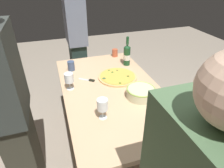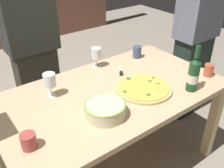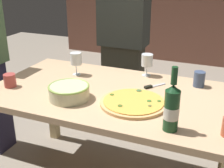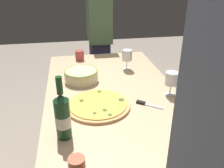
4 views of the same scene
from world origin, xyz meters
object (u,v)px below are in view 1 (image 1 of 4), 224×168
Objects in this scene: pizza at (118,77)px; person_host at (11,111)px; wine_glass_by_bottle at (102,105)px; cup_spare at (115,53)px; wine_bottle at (127,55)px; serving_bowl at (141,92)px; person_guest_left at (76,40)px; pizza_knife at (89,80)px; cup_ceramic at (168,129)px; dining_table at (112,97)px; cup_amber at (71,66)px; wine_glass_near_pizza at (69,79)px.

person_host is (-0.42, 0.95, 0.10)m from pizza.
pizza is 0.23× the size of person_host.
cup_spare is (1.09, -0.46, -0.07)m from wine_glass_by_bottle.
cup_spare is at bearing 10.86° from wine_bottle.
wine_glass_by_bottle is (-0.16, 0.39, 0.07)m from serving_bowl.
wine_bottle is 0.19× the size of person_guest_left.
pizza_knife is at bearing 138.20° from cup_spare.
serving_bowl is 2.86× the size of cup_ceramic.
dining_table is 6.33× the size of serving_bowl.
wine_bottle is (0.65, -0.13, 0.08)m from serving_bowl.
person_host reaches higher than cup_amber.
cup_amber reaches higher than dining_table.
wine_bottle is 0.77m from wine_glass_near_pizza.
cup_spare is (0.92, -0.07, -0.00)m from serving_bowl.
serving_bowl reaches higher than dining_table.
pizza is 2.65× the size of pizza_knife.
pizza is 0.40m from serving_bowl.
serving_bowl is 0.57m from pizza_knife.
cup_spare is 0.63× the size of pizza_knife.
person_guest_left is (1.33, -0.68, 0.02)m from person_host.
pizza is 0.35m from wine_bottle.
wine_bottle reaches higher than wine_glass_near_pizza.
pizza_knife is 0.80m from person_host.
dining_table is 0.61m from cup_amber.
wine_glass_near_pizza is at bearing 132.88° from cup_spare.
wine_glass_near_pizza is (0.32, 0.57, 0.06)m from serving_bowl.
pizza is 0.96m from person_guest_left.
wine_glass_by_bottle is 0.49m from cup_ceramic.
cup_ceramic is 0.05× the size of person_guest_left.
wine_glass_by_bottle is at bearing 147.65° from wine_bottle.
wine_glass_near_pizza is at bearing -20.69° from person_guest_left.
wine_glass_near_pizza is (0.12, 0.37, 0.20)m from dining_table.
wine_glass_near_pizza is 1.71× the size of cup_spare.
pizza_knife is at bearing 22.03° from cup_ceramic.
dining_table is at bearing -141.56° from pizza_knife.
wine_bottle reaches higher than dining_table.
dining_table is at bearing 144.17° from wine_bottle.
dining_table is 0.25m from pizza.
person_guest_left reaches higher than dining_table.
person_guest_left is at bearing 47.89° from cup_spare.
serving_bowl is 2.43× the size of cup_amber.
dining_table is at bearing -0.00° from person_guest_left.
pizza is at bearing 164.17° from cup_spare.
cup_ceramic is at bearing -144.74° from wine_glass_near_pizza.
cup_ceramic is (-1.11, 0.14, -0.08)m from wine_bottle.
cup_spare is at bearing -20.69° from dining_table.
cup_spare is at bearing -4.58° from serving_bowl.
wine_glass_near_pizza reaches higher than cup_amber.
person_guest_left is at bearing -13.19° from wine_glass_near_pizza.
person_host reaches higher than dining_table.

